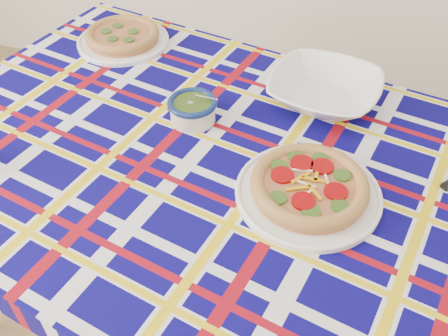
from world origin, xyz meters
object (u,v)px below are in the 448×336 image
(main_focaccia_plate, at_px, (309,186))
(serving_bowl, at_px, (324,90))
(dining_table, at_px, (230,187))
(pesto_bowl, at_px, (193,108))

(main_focaccia_plate, height_order, serving_bowl, serving_bowl)
(dining_table, height_order, serving_bowl, serving_bowl)
(pesto_bowl, xyz_separation_m, serving_bowl, (0.32, 0.19, -0.00))
(dining_table, relative_size, main_focaccia_plate, 5.50)
(pesto_bowl, bearing_deg, dining_table, -44.07)
(dining_table, distance_m, serving_bowl, 0.39)
(pesto_bowl, bearing_deg, serving_bowl, 29.98)
(pesto_bowl, bearing_deg, main_focaccia_plate, -29.23)
(serving_bowl, bearing_deg, dining_table, -118.67)
(dining_table, bearing_deg, main_focaccia_plate, -1.80)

